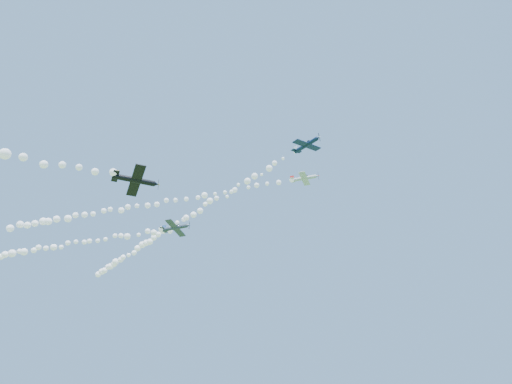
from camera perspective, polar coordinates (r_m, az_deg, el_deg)
The scene contains 7 objects.
plane_white at distance 99.80m, azimuth 6.47°, elevation 1.84°, with size 6.87×7.27×2.03m.
smoke_trail_white at distance 114.13m, azimuth -15.50°, elevation -1.80°, with size 80.60×22.78×2.92m, color white, non-canonical shape.
plane_navy at distance 76.83m, azimuth 6.79°, elevation 6.28°, with size 6.18×6.45×1.83m.
smoke_trail_navy at distance 106.97m, azimuth -11.35°, elevation -4.76°, with size 82.74×26.24×2.49m, color white, non-canonical shape.
plane_grey at distance 100.97m, azimuth -10.68°, elevation -4.70°, with size 7.43×7.85×2.04m.
smoke_trail_grey at distance 123.58m, azimuth -27.28°, elevation -6.88°, with size 72.45×19.77×3.30m, color white, non-canonical shape.
plane_black at distance 73.35m, azimuth -15.74°, elevation 1.52°, with size 7.71×7.34×2.23m.
Camera 1 is at (41.06, -68.74, 2.00)m, focal length 30.00 mm.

